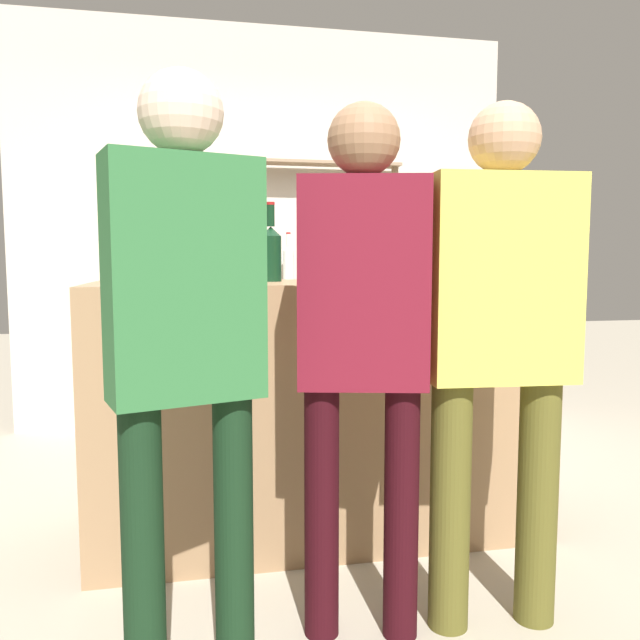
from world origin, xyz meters
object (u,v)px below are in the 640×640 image
at_px(counter_bottle_3, 396,253).
at_px(counter_bottle_4, 159,248).
at_px(wine_glass, 233,254).
at_px(customer_left, 186,330).
at_px(counter_bottle_1, 330,253).
at_px(counter_bottle_5, 337,254).
at_px(customer_center, 363,326).
at_px(customer_right, 499,328).
at_px(counter_bottle_2, 525,251).
at_px(ice_bucket, 472,255).
at_px(counter_bottle_0, 271,252).

relative_size(counter_bottle_3, counter_bottle_4, 0.89).
bearing_deg(wine_glass, customer_left, -101.35).
distance_m(counter_bottle_1, counter_bottle_5, 0.21).
distance_m(counter_bottle_3, counter_bottle_5, 0.34).
xyz_separation_m(counter_bottle_1, customer_center, (-0.09, -0.88, -0.23)).
bearing_deg(customer_right, counter_bottle_5, 31.72).
xyz_separation_m(counter_bottle_2, ice_bucket, (-0.08, 0.34, -0.01)).
relative_size(counter_bottle_0, counter_bottle_5, 1.12).
relative_size(counter_bottle_2, ice_bucket, 1.39).
xyz_separation_m(counter_bottle_4, counter_bottle_5, (0.70, -0.04, -0.02)).
distance_m(ice_bucket, customer_left, 1.69).
bearing_deg(counter_bottle_2, counter_bottle_0, 165.23).
distance_m(counter_bottle_4, counter_bottle_5, 0.70).
xyz_separation_m(counter_bottle_3, counter_bottle_5, (-0.30, -0.15, -0.01)).
distance_m(counter_bottle_5, wine_glass, 0.43).
relative_size(counter_bottle_0, customer_left, 0.20).
height_order(counter_bottle_1, counter_bottle_4, counter_bottle_4).
xyz_separation_m(counter_bottle_2, customer_right, (-0.42, -0.61, -0.25)).
height_order(counter_bottle_2, counter_bottle_5, counter_bottle_2).
bearing_deg(counter_bottle_2, customer_left, -152.93).
bearing_deg(counter_bottle_5, ice_bucket, 19.75).
height_order(counter_bottle_2, ice_bucket, counter_bottle_2).
bearing_deg(counter_bottle_5, counter_bottle_3, 26.64).
bearing_deg(counter_bottle_2, counter_bottle_5, 173.46).
bearing_deg(counter_bottle_5, counter_bottle_0, 143.53).
height_order(counter_bottle_5, customer_center, customer_center).
bearing_deg(wine_glass, ice_bucket, 6.75).
height_order(counter_bottle_1, wine_glass, counter_bottle_1).
bearing_deg(counter_bottle_2, ice_bucket, 102.37).
bearing_deg(counter_bottle_4, wine_glass, 15.03).
height_order(counter_bottle_1, customer_left, customer_left).
bearing_deg(counter_bottle_3, counter_bottle_4, -173.83).
bearing_deg(customer_left, counter_bottle_2, -79.84).
height_order(counter_bottle_3, ice_bucket, counter_bottle_3).
height_order(counter_bottle_4, counter_bottle_5, counter_bottle_4).
distance_m(counter_bottle_0, counter_bottle_2, 1.06).
bearing_deg(ice_bucket, customer_right, -110.19).
relative_size(wine_glass, customer_center, 0.10).
distance_m(counter_bottle_1, ice_bucket, 0.69).
distance_m(counter_bottle_0, customer_center, 0.90).
distance_m(counter_bottle_5, ice_bucket, 0.75).
xyz_separation_m(counter_bottle_3, customer_right, (0.06, -0.85, -0.24)).
distance_m(counter_bottle_0, counter_bottle_3, 0.55).
height_order(counter_bottle_1, ice_bucket, counter_bottle_1).
relative_size(counter_bottle_4, ice_bucket, 1.53).
distance_m(counter_bottle_5, customer_left, 1.01).
xyz_separation_m(customer_right, customer_center, (-0.43, 0.02, 0.01)).
distance_m(counter_bottle_0, ice_bucket, 0.96).
xyz_separation_m(counter_bottle_1, ice_bucket, (0.69, 0.04, -0.01)).
distance_m(counter_bottle_5, customer_center, 0.71).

